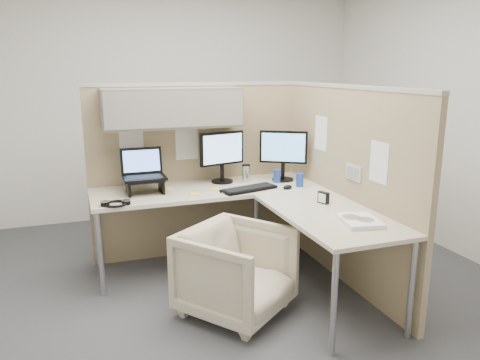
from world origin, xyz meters
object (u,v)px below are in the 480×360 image
object	(u,v)px
office_chair	(236,267)
keyboard	(249,189)
desk	(248,202)
monitor_left	(222,153)

from	to	relation	value
office_chair	keyboard	world-z (taller)	keyboard
office_chair	keyboard	size ratio (longest dim) A/B	1.42
desk	keyboard	bearing A→B (deg)	67.48
desk	keyboard	world-z (taller)	keyboard
keyboard	monitor_left	bearing A→B (deg)	95.70
desk	keyboard	size ratio (longest dim) A/B	4.01
desk	office_chair	world-z (taller)	desk
office_chair	desk	bearing A→B (deg)	23.34
desk	monitor_left	world-z (taller)	monitor_left
monitor_left	keyboard	distance (m)	0.46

